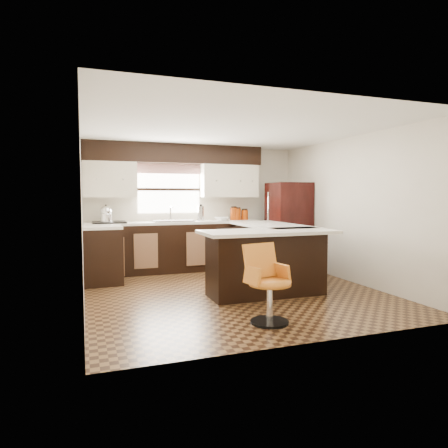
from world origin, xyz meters
name	(u,v)px	position (x,y,z in m)	size (l,w,h in m)	color
floor	(233,292)	(0.00, 0.00, 0.00)	(4.40, 4.40, 0.00)	#49301A
ceiling	(233,129)	(0.00, 0.00, 2.40)	(4.40, 4.40, 0.00)	silver
wall_back	(194,207)	(0.00, 2.20, 1.20)	(4.40, 4.40, 0.00)	beige
wall_front	(315,220)	(0.00, -2.20, 1.20)	(4.40, 4.40, 0.00)	beige
wall_left	(82,213)	(-2.10, 0.00, 1.20)	(4.40, 4.40, 0.00)	beige
wall_right	(352,210)	(2.10, 0.00, 1.20)	(4.40, 4.40, 0.00)	beige
base_cab_back	(175,247)	(-0.45, 1.90, 0.45)	(3.30, 0.60, 0.90)	black
base_cab_left	(103,256)	(-1.80, 1.25, 0.45)	(0.60, 0.70, 0.90)	black
counter_back	(175,223)	(-0.45, 1.90, 0.92)	(3.30, 0.60, 0.04)	silver
counter_left	(102,227)	(-1.80, 1.25, 0.92)	(0.60, 0.70, 0.04)	silver
soffit	(176,154)	(-0.40, 2.03, 2.22)	(3.40, 0.35, 0.36)	black
upper_cab_left	(110,180)	(-1.62, 2.03, 1.72)	(0.94, 0.35, 0.64)	beige
upper_cab_right	(229,181)	(0.68, 2.03, 1.72)	(1.14, 0.35, 0.64)	beige
window_pane	(169,189)	(-0.50, 2.18, 1.55)	(1.20, 0.02, 0.90)	white
valance	(169,169)	(-0.50, 2.14, 1.94)	(1.30, 0.06, 0.18)	#D19B93
sink	(173,221)	(-0.50, 1.88, 0.96)	(0.75, 0.45, 0.03)	#B2B2B7
dishwasher	(230,248)	(0.55, 1.61, 0.43)	(0.58, 0.03, 0.78)	black
cooktop	(109,222)	(-1.65, 1.88, 0.96)	(0.58, 0.50, 0.03)	black
peninsula_long	(269,253)	(0.90, 0.62, 0.45)	(0.60, 1.95, 0.90)	black
peninsula_return	(266,264)	(0.38, -0.35, 0.45)	(1.65, 0.60, 0.90)	black
counter_pen_long	(272,225)	(0.95, 0.62, 0.92)	(0.84, 1.95, 0.04)	silver
counter_pen_return	(268,232)	(0.35, -0.44, 0.92)	(1.89, 0.84, 0.04)	silver
refrigerator	(288,226)	(1.72, 1.46, 0.84)	(0.72, 0.69, 1.68)	black
bar_chair	(270,284)	(-0.14, -1.52, 0.44)	(0.47, 0.47, 0.89)	orange
kettle	(106,213)	(-1.70, 1.88, 1.12)	(0.22, 0.22, 0.30)	silver
percolator	(201,213)	(0.05, 1.90, 1.09)	(0.13, 0.13, 0.28)	silver
mixing_bowl	(222,219)	(0.48, 1.90, 0.98)	(0.26, 0.26, 0.06)	white
canister_large	(234,214)	(0.74, 1.92, 1.07)	(0.14, 0.14, 0.24)	#872D05
canister_med	(237,214)	(0.82, 1.92, 1.06)	(0.14, 0.14, 0.23)	#872D05
canister_small	(245,215)	(0.98, 1.92, 1.04)	(0.14, 0.14, 0.19)	#872D05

